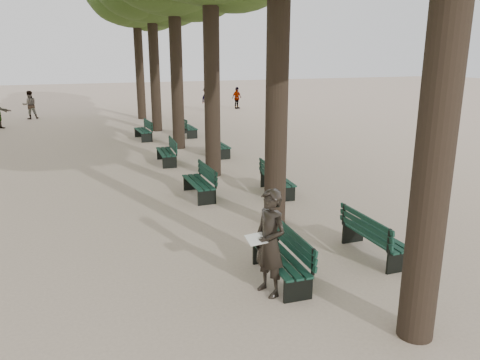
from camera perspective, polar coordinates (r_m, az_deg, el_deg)
name	(u,v)px	position (r m, az deg, el deg)	size (l,w,h in m)	color
ground	(268,290)	(8.51, 3.41, -13.30)	(120.00, 120.00, 0.00)	#CAB199
bench_left_0	(280,267)	(8.74, 4.93, -10.49)	(0.66, 1.83, 0.92)	black
bench_left_1	(199,188)	(13.59, -5.04, -0.97)	(0.58, 1.80, 0.92)	black
bench_left_2	(166,156)	(17.85, -8.97, 2.86)	(0.68, 1.83, 0.92)	black
bench_left_3	(143,134)	(23.02, -11.73, 5.52)	(0.65, 1.83, 0.92)	black
bench_right_0	(374,244)	(10.06, 16.07, -7.48)	(0.60, 1.81, 0.92)	black
bench_right_1	(277,185)	(13.90, 4.55, -0.58)	(0.74, 1.85, 0.92)	black
bench_right_2	(218,149)	(19.04, -2.68, 3.81)	(0.59, 1.81, 0.92)	black
bench_right_3	(188,131)	(23.63, -6.34, 6.00)	(0.57, 1.80, 0.92)	black
man_with_map	(270,243)	(8.02, 3.66, -7.66)	(0.72, 0.83, 1.89)	black
pedestrian_b	(207,99)	(34.22, -4.08, 9.86)	(1.06, 0.33, 1.64)	#262628
pedestrian_c	(237,98)	(35.09, -0.40, 9.98)	(0.93, 0.32, 1.59)	#262628
pedestrian_a	(30,105)	(32.33, -24.24, 8.34)	(0.85, 0.35, 1.75)	#262628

